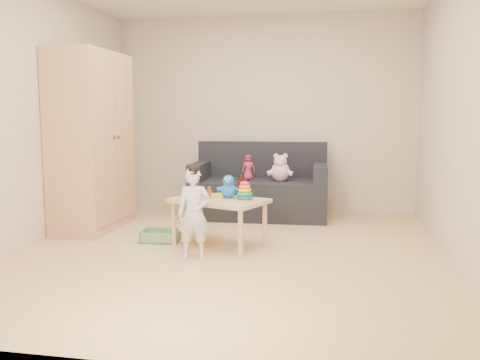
% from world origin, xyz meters
% --- Properties ---
extents(room, '(4.50, 4.50, 4.50)m').
position_xyz_m(room, '(0.00, 0.00, 1.30)').
color(room, tan).
rests_on(room, ground).
extents(wardrobe, '(0.55, 1.10, 1.97)m').
position_xyz_m(wardrobe, '(-1.72, 0.68, 0.99)').
color(wardrobe, tan).
rests_on(wardrobe, ground).
extents(sofa, '(1.71, 0.91, 0.47)m').
position_xyz_m(sofa, '(0.03, 1.68, 0.24)').
color(sofa, black).
rests_on(sofa, ground).
extents(play_table, '(1.03, 0.85, 0.47)m').
position_xyz_m(play_table, '(-0.15, 0.18, 0.23)').
color(play_table, tan).
rests_on(play_table, ground).
extents(storage_bin, '(0.41, 0.33, 0.11)m').
position_xyz_m(storage_bin, '(-0.78, 0.25, 0.06)').
color(storage_bin, '#668C65').
rests_on(storage_bin, ground).
extents(toddler, '(0.33, 0.26, 0.79)m').
position_xyz_m(toddler, '(-0.27, -0.27, 0.40)').
color(toddler, silver).
rests_on(toddler, ground).
extents(pink_bear, '(0.26, 0.23, 0.29)m').
position_xyz_m(pink_bear, '(0.30, 1.62, 0.62)').
color(pink_bear, '#E4A8B5').
rests_on(pink_bear, sofa).
extents(doll, '(0.19, 0.15, 0.31)m').
position_xyz_m(doll, '(-0.10, 1.60, 0.63)').
color(doll, '#BB2348').
rests_on(doll, sofa).
extents(ring_stacker, '(0.16, 0.16, 0.19)m').
position_xyz_m(ring_stacker, '(0.12, 0.10, 0.54)').
color(ring_stacker, '#FFB30D').
rests_on(ring_stacker, play_table).
extents(brown_bottle, '(0.08, 0.08, 0.23)m').
position_xyz_m(brown_bottle, '(0.06, 0.26, 0.57)').
color(brown_bottle, black).
rests_on(brown_bottle, play_table).
extents(blue_plush, '(0.20, 0.16, 0.23)m').
position_xyz_m(blue_plush, '(-0.07, 0.26, 0.58)').
color(blue_plush, blue).
rests_on(blue_plush, play_table).
extents(wooden_figure, '(0.06, 0.06, 0.12)m').
position_xyz_m(wooden_figure, '(-0.25, 0.20, 0.53)').
color(wooden_figure, brown).
rests_on(wooden_figure, play_table).
extents(yellow_book, '(0.27, 0.27, 0.02)m').
position_xyz_m(yellow_book, '(-0.17, 0.34, 0.48)').
color(yellow_book, gold).
rests_on(yellow_book, play_table).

